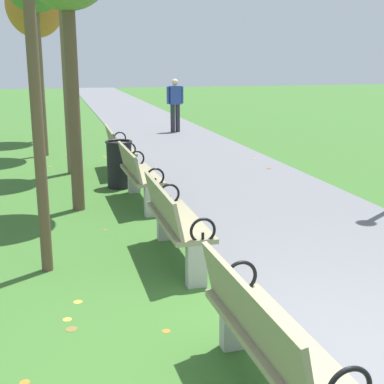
{
  "coord_description": "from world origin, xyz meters",
  "views": [
    {
      "loc": [
        -1.76,
        -2.97,
        2.24
      ],
      "look_at": [
        -0.05,
        3.56,
        0.55
      ],
      "focal_mm": 49.92,
      "sensor_mm": 36.0,
      "label": 1
    }
  ],
  "objects_px": {
    "park_bench_1": "(267,339)",
    "park_bench_3": "(138,174)",
    "pedestrian_walking": "(175,102)",
    "trash_bin": "(119,164)",
    "park_bench_4": "(119,149)",
    "park_bench_2": "(174,220)",
    "tree_5": "(35,7)"
  },
  "relations": [
    {
      "from": "park_bench_1",
      "to": "park_bench_2",
      "type": "distance_m",
      "value": 2.7
    },
    {
      "from": "park_bench_1",
      "to": "trash_bin",
      "type": "bearing_deg",
      "value": 91.31
    },
    {
      "from": "park_bench_3",
      "to": "pedestrian_walking",
      "type": "bearing_deg",
      "value": 73.1
    },
    {
      "from": "park_bench_1",
      "to": "trash_bin",
      "type": "relative_size",
      "value": 1.92
    },
    {
      "from": "tree_5",
      "to": "pedestrian_walking",
      "type": "height_order",
      "value": "tree_5"
    },
    {
      "from": "park_bench_1",
      "to": "park_bench_3",
      "type": "distance_m",
      "value": 5.24
    },
    {
      "from": "park_bench_1",
      "to": "pedestrian_walking",
      "type": "bearing_deg",
      "value": 79.57
    },
    {
      "from": "park_bench_1",
      "to": "pedestrian_walking",
      "type": "relative_size",
      "value": 1.0
    },
    {
      "from": "park_bench_1",
      "to": "park_bench_3",
      "type": "height_order",
      "value": "same"
    },
    {
      "from": "park_bench_1",
      "to": "park_bench_4",
      "type": "height_order",
      "value": "same"
    },
    {
      "from": "park_bench_2",
      "to": "tree_5",
      "type": "distance_m",
      "value": 10.42
    },
    {
      "from": "park_bench_1",
      "to": "pedestrian_walking",
      "type": "height_order",
      "value": "pedestrian_walking"
    },
    {
      "from": "park_bench_4",
      "to": "tree_5",
      "type": "height_order",
      "value": "tree_5"
    },
    {
      "from": "park_bench_3",
      "to": "tree_5",
      "type": "distance_m",
      "value": 8.07
    },
    {
      "from": "park_bench_3",
      "to": "park_bench_4",
      "type": "xyz_separation_m",
      "value": [
        -0.0,
        2.49,
        0.0
      ]
    },
    {
      "from": "park_bench_2",
      "to": "park_bench_4",
      "type": "distance_m",
      "value": 5.03
    },
    {
      "from": "park_bench_3",
      "to": "pedestrian_walking",
      "type": "distance_m",
      "value": 8.42
    },
    {
      "from": "pedestrian_walking",
      "to": "trash_bin",
      "type": "bearing_deg",
      "value": -110.74
    },
    {
      "from": "park_bench_2",
      "to": "park_bench_4",
      "type": "relative_size",
      "value": 1.0
    },
    {
      "from": "park_bench_1",
      "to": "trash_bin",
      "type": "distance_m",
      "value": 6.44
    },
    {
      "from": "park_bench_4",
      "to": "pedestrian_walking",
      "type": "height_order",
      "value": "pedestrian_walking"
    },
    {
      "from": "park_bench_1",
      "to": "trash_bin",
      "type": "xyz_separation_m",
      "value": [
        -0.15,
        6.44,
        -0.06
      ]
    },
    {
      "from": "park_bench_3",
      "to": "tree_5",
      "type": "height_order",
      "value": "tree_5"
    },
    {
      "from": "park_bench_4",
      "to": "pedestrian_walking",
      "type": "xyz_separation_m",
      "value": [
        2.45,
        5.56,
        0.44
      ]
    },
    {
      "from": "park_bench_1",
      "to": "tree_5",
      "type": "xyz_separation_m",
      "value": [
        -1.51,
        12.54,
        3.07
      ]
    },
    {
      "from": "park_bench_2",
      "to": "pedestrian_walking",
      "type": "height_order",
      "value": "pedestrian_walking"
    },
    {
      "from": "pedestrian_walking",
      "to": "trash_bin",
      "type": "xyz_separation_m",
      "value": [
        -2.59,
        -6.85,
        -0.5
      ]
    },
    {
      "from": "park_bench_4",
      "to": "tree_5",
      "type": "relative_size",
      "value": 0.36
    },
    {
      "from": "park_bench_4",
      "to": "park_bench_3",
      "type": "bearing_deg",
      "value": -90.0
    },
    {
      "from": "park_bench_1",
      "to": "tree_5",
      "type": "bearing_deg",
      "value": 96.85
    },
    {
      "from": "pedestrian_walking",
      "to": "trash_bin",
      "type": "height_order",
      "value": "pedestrian_walking"
    },
    {
      "from": "park_bench_4",
      "to": "pedestrian_walking",
      "type": "relative_size",
      "value": 0.99
    }
  ]
}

